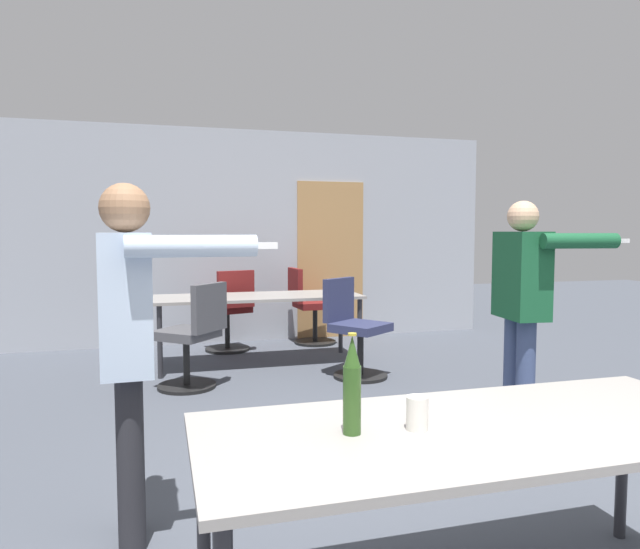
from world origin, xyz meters
The scene contains 11 objects.
back_wall centered at (0.03, 5.74, 1.33)m, with size 6.47×0.12×2.67m.
conference_table_near centered at (0.01, 0.20, 0.67)m, with size 1.99×0.82×0.73m.
conference_table_far centered at (-0.08, 4.39, 0.67)m, with size 2.13×0.77×0.73m.
person_left_plaid centered at (-1.20, 1.12, 0.98)m, with size 0.74×0.56×1.61m.
person_near_casual centered at (1.41, 1.99, 0.97)m, with size 0.73×0.69×1.62m.
office_chair_far_right centered at (-0.30, 5.12, 0.46)m, with size 0.58×0.63×0.96m.
office_chair_side_rolled centered at (-0.80, 3.61, 0.45)m, with size 0.69×0.68×0.95m.
office_chair_near_pushed centered at (0.72, 3.64, 0.45)m, with size 0.67×0.68×0.94m.
office_chair_far_left centered at (0.71, 5.32, 0.45)m, with size 0.56×0.52×0.95m.
beer_bottle centered at (-0.47, 0.24, 0.89)m, with size 0.06×0.06×0.34m.
drink_cup centered at (-0.24, 0.22, 0.79)m, with size 0.07×0.07×0.11m.
Camera 1 is at (-1.07, -1.50, 1.40)m, focal length 32.00 mm.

